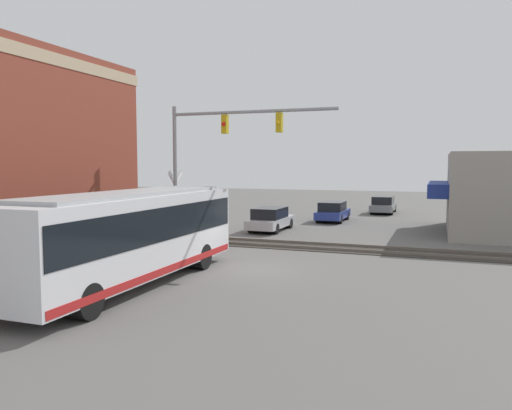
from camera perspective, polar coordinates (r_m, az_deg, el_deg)
ground_plane at (r=19.80m, az=-0.90°, el=-7.34°), size 120.00×120.00×0.00m
city_bus at (r=17.43m, az=-14.18°, el=-3.24°), size 10.83×2.59×3.20m
traffic_signal_gantry at (r=24.42m, az=-4.42°, el=7.03°), size 0.42×8.33×6.99m
crossing_signal at (r=25.87m, az=-9.18°, el=0.57°), size 1.41×1.18×3.81m
rail_track_near at (r=25.39m, az=4.00°, el=-4.61°), size 2.60×60.00×0.15m
parked_car_silver at (r=30.98m, az=1.69°, el=-1.70°), size 4.70×1.82×1.45m
parked_car_blue at (r=36.43m, az=8.76°, el=-0.81°), size 4.43×1.82×1.43m
parked_car_grey at (r=43.33m, az=14.35°, el=-0.02°), size 4.89×1.82×1.44m
pedestrian_at_crossing at (r=25.41m, az=-5.60°, el=-2.64°), size 0.34×0.34×1.75m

